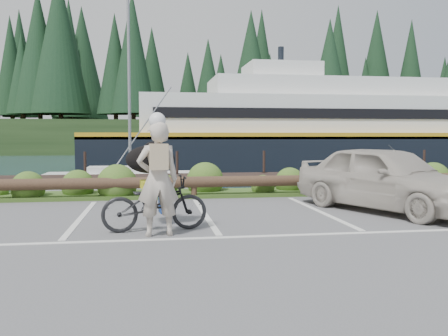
% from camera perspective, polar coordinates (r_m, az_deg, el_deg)
% --- Properties ---
extents(ground, '(72.00, 72.00, 0.00)m').
position_cam_1_polar(ground, '(8.43, -0.81, -7.82)').
color(ground, '#545356').
extents(harbor_backdrop, '(170.00, 160.00, 30.00)m').
position_cam_1_polar(harbor_backdrop, '(86.72, -7.73, 2.82)').
color(harbor_backdrop, '#1B3543').
rests_on(harbor_backdrop, ground).
extents(vegetation_strip, '(34.00, 1.60, 0.10)m').
position_cam_1_polar(vegetation_strip, '(13.62, -3.89, -3.08)').
color(vegetation_strip, '#3D5B21').
rests_on(vegetation_strip, ground).
extents(log_rail, '(32.00, 0.30, 0.60)m').
position_cam_1_polar(log_rail, '(12.94, -3.62, -3.68)').
color(log_rail, '#443021').
rests_on(log_rail, ground).
extents(bicycle, '(1.95, 0.88, 0.99)m').
position_cam_1_polar(bicycle, '(8.62, -8.32, -4.25)').
color(bicycle, black).
rests_on(bicycle, ground).
extents(cyclist, '(0.76, 0.55, 1.95)m').
position_cam_1_polar(cyclist, '(8.13, -7.96, -1.35)').
color(cyclist, beige).
rests_on(cyclist, ground).
extents(dog, '(0.56, 0.98, 0.54)m').
position_cam_1_polar(dog, '(9.14, -8.85, 1.03)').
color(dog, black).
rests_on(dog, bicycle).
extents(parked_car, '(3.44, 4.75, 1.50)m').
position_cam_1_polar(parked_car, '(11.35, 18.89, -1.14)').
color(parked_car, '#B3AA9D').
rests_on(parked_car, ground).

